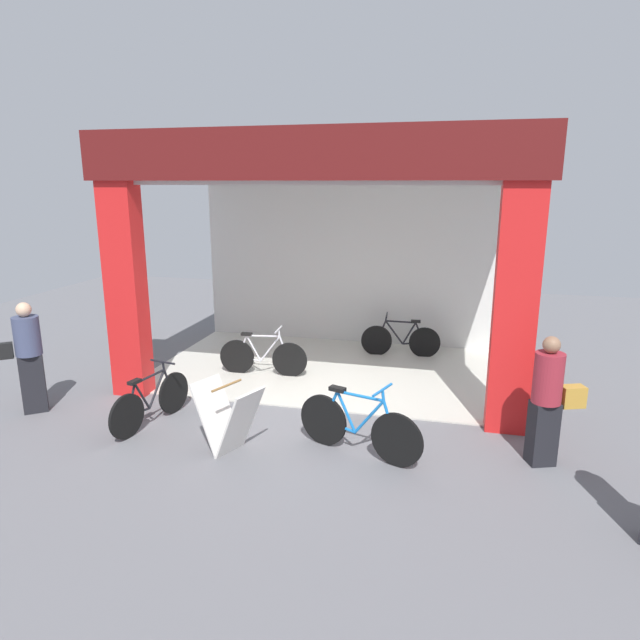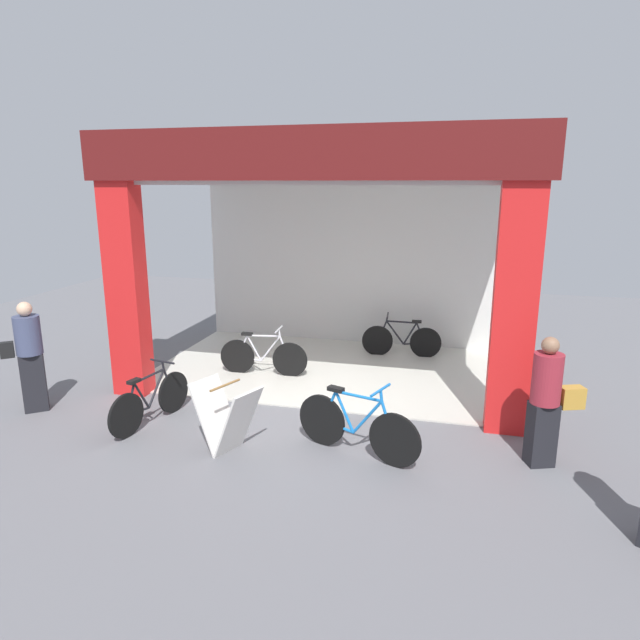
% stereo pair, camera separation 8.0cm
% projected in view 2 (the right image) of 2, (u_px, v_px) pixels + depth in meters
% --- Properties ---
extents(ground_plane, '(20.53, 20.53, 0.00)m').
position_uv_depth(ground_plane, '(304.00, 409.00, 8.33)').
color(ground_plane, slate).
rests_on(ground_plane, ground).
extents(shop_facade, '(6.47, 4.10, 4.03)m').
position_uv_depth(shop_facade, '(334.00, 249.00, 9.64)').
color(shop_facade, beige).
rests_on(shop_facade, ground).
extents(bicycle_inside_0, '(1.57, 0.43, 0.86)m').
position_uv_depth(bicycle_inside_0, '(263.00, 356.00, 9.71)').
color(bicycle_inside_0, black).
rests_on(bicycle_inside_0, ground).
extents(bicycle_inside_1, '(1.52, 0.42, 0.84)m').
position_uv_depth(bicycle_inside_1, '(402.00, 340.00, 10.75)').
color(bicycle_inside_1, black).
rests_on(bicycle_inside_1, ground).
extents(bicycle_parked_0, '(0.44, 1.53, 0.85)m').
position_uv_depth(bicycle_parked_0, '(151.00, 401.00, 7.74)').
color(bicycle_parked_0, black).
rests_on(bicycle_parked_0, ground).
extents(bicycle_parked_1, '(1.63, 0.64, 0.94)m').
position_uv_depth(bicycle_parked_1, '(356.00, 427.00, 6.85)').
color(bicycle_parked_1, black).
rests_on(bicycle_parked_1, ground).
extents(sandwich_board_sign, '(0.95, 0.77, 0.91)m').
position_uv_depth(sandwich_board_sign, '(227.00, 418.00, 6.92)').
color(sandwich_board_sign, silver).
rests_on(sandwich_board_sign, ground).
extents(pedestrian_1, '(0.69, 0.46, 1.59)m').
position_uv_depth(pedestrian_1, '(547.00, 400.00, 6.51)').
color(pedestrian_1, black).
rests_on(pedestrian_1, ground).
extents(pedestrian_2, '(0.58, 0.53, 1.65)m').
position_uv_depth(pedestrian_2, '(30.00, 355.00, 8.09)').
color(pedestrian_2, black).
rests_on(pedestrian_2, ground).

